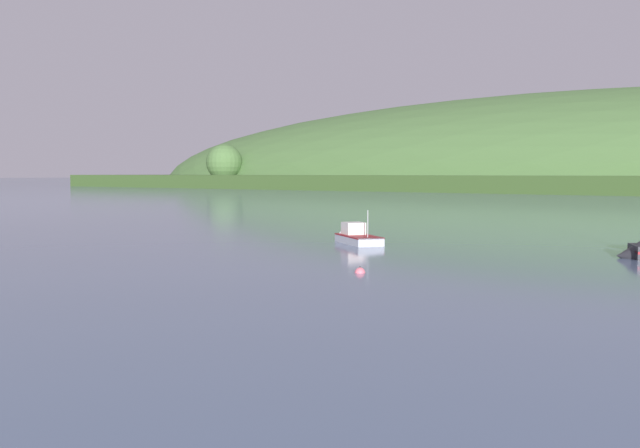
% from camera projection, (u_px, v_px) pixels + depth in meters
% --- Properties ---
extents(far_shoreline_hill, '(464.88, 139.94, 60.59)m').
position_uv_depth(far_shoreline_hill, '(583.00, 189.00, 226.50)').
color(far_shoreline_hill, '#314A21').
rests_on(far_shoreline_hill, ground).
extents(fishing_boat_moored, '(5.15, 4.63, 3.12)m').
position_uv_depth(fishing_boat_moored, '(356.00, 238.00, 52.17)').
color(fishing_boat_moored, '#ADB2BC').
rests_on(fishing_boat_moored, ground).
extents(mooring_buoy_foreground, '(0.53, 0.53, 0.61)m').
position_uv_depth(mooring_buoy_foreground, '(360.00, 273.00, 36.55)').
color(mooring_buoy_foreground, '#E06675').
rests_on(mooring_buoy_foreground, ground).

